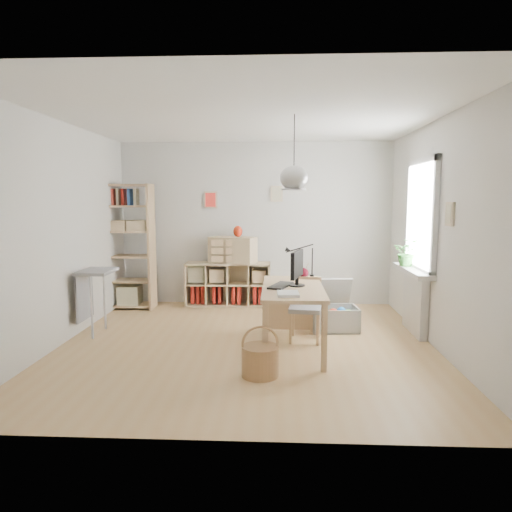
{
  "coord_description": "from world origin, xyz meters",
  "views": [
    {
      "loc": [
        0.37,
        -5.38,
        1.76
      ],
      "look_at": [
        0.1,
        0.3,
        1.05
      ],
      "focal_mm": 32.0,
      "sensor_mm": 36.0,
      "label": 1
    }
  ],
  "objects_px": {
    "drawer_chest": "(233,250)",
    "tall_bookshelf": "(128,241)",
    "storage_chest": "(334,313)",
    "monitor": "(297,266)",
    "cube_shelf": "(227,287)",
    "desk": "(293,294)",
    "chair": "(305,305)"
  },
  "relations": [
    {
      "from": "storage_chest",
      "to": "drawer_chest",
      "type": "xyz_separation_m",
      "value": [
        -1.51,
        1.31,
        0.72
      ]
    },
    {
      "from": "storage_chest",
      "to": "drawer_chest",
      "type": "distance_m",
      "value": 2.13
    },
    {
      "from": "cube_shelf",
      "to": "tall_bookshelf",
      "type": "bearing_deg",
      "value": -169.81
    },
    {
      "from": "drawer_chest",
      "to": "monitor",
      "type": "bearing_deg",
      "value": -47.37
    },
    {
      "from": "tall_bookshelf",
      "to": "drawer_chest",
      "type": "relative_size",
      "value": 2.68
    },
    {
      "from": "desk",
      "to": "cube_shelf",
      "type": "height_order",
      "value": "desk"
    },
    {
      "from": "tall_bookshelf",
      "to": "drawer_chest",
      "type": "height_order",
      "value": "tall_bookshelf"
    },
    {
      "from": "desk",
      "to": "chair",
      "type": "bearing_deg",
      "value": 65.61
    },
    {
      "from": "drawer_chest",
      "to": "tall_bookshelf",
      "type": "bearing_deg",
      "value": -153.32
    },
    {
      "from": "tall_bookshelf",
      "to": "drawer_chest",
      "type": "distance_m",
      "value": 1.7
    },
    {
      "from": "cube_shelf",
      "to": "chair",
      "type": "xyz_separation_m",
      "value": [
        1.2,
        -1.85,
        0.15
      ]
    },
    {
      "from": "monitor",
      "to": "storage_chest",
      "type": "bearing_deg",
      "value": 72.14
    },
    {
      "from": "storage_chest",
      "to": "drawer_chest",
      "type": "height_order",
      "value": "drawer_chest"
    },
    {
      "from": "tall_bookshelf",
      "to": "monitor",
      "type": "height_order",
      "value": "tall_bookshelf"
    },
    {
      "from": "tall_bookshelf",
      "to": "storage_chest",
      "type": "relative_size",
      "value": 2.67
    },
    {
      "from": "tall_bookshelf",
      "to": "storage_chest",
      "type": "xyz_separation_m",
      "value": [
        3.18,
        -1.07,
        -0.87
      ]
    },
    {
      "from": "tall_bookshelf",
      "to": "storage_chest",
      "type": "distance_m",
      "value": 3.47
    },
    {
      "from": "desk",
      "to": "storage_chest",
      "type": "height_order",
      "value": "desk"
    },
    {
      "from": "chair",
      "to": "tall_bookshelf",
      "type": "bearing_deg",
      "value": 157.54
    },
    {
      "from": "monitor",
      "to": "drawer_chest",
      "type": "xyz_separation_m",
      "value": [
        -0.96,
        2.15,
        -0.05
      ]
    },
    {
      "from": "desk",
      "to": "tall_bookshelf",
      "type": "relative_size",
      "value": 0.75
    },
    {
      "from": "chair",
      "to": "drawer_chest",
      "type": "relative_size",
      "value": 1.05
    },
    {
      "from": "desk",
      "to": "tall_bookshelf",
      "type": "distance_m",
      "value": 3.27
    },
    {
      "from": "storage_chest",
      "to": "chair",
      "type": "bearing_deg",
      "value": -135.15
    },
    {
      "from": "chair",
      "to": "drawer_chest",
      "type": "distance_m",
      "value": 2.17
    },
    {
      "from": "cube_shelf",
      "to": "desk",
      "type": "bearing_deg",
      "value": -65.39
    },
    {
      "from": "drawer_chest",
      "to": "desk",
      "type": "bearing_deg",
      "value": -48.81
    },
    {
      "from": "desk",
      "to": "storage_chest",
      "type": "relative_size",
      "value": 2.01
    },
    {
      "from": "cube_shelf",
      "to": "tall_bookshelf",
      "type": "distance_m",
      "value": 1.77
    },
    {
      "from": "cube_shelf",
      "to": "drawer_chest",
      "type": "distance_m",
      "value": 0.64
    },
    {
      "from": "storage_chest",
      "to": "monitor",
      "type": "distance_m",
      "value": 1.26
    },
    {
      "from": "cube_shelf",
      "to": "storage_chest",
      "type": "bearing_deg",
      "value": -39.97
    }
  ]
}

